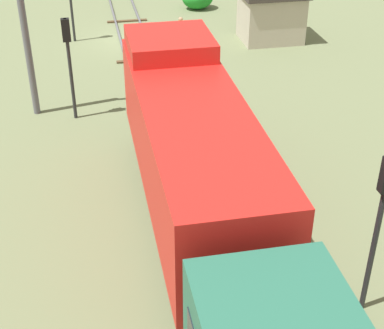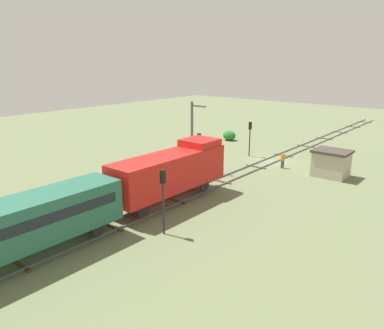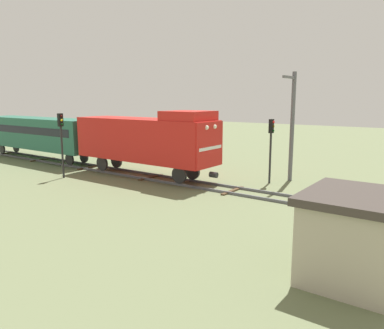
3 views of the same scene
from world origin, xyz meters
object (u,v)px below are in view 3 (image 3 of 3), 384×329
worker_near_track (373,208)px  passenger_car_leading (38,132)px  traffic_signal_mid (271,139)px  traffic_signal_far (61,134)px  relay_hut (353,236)px  locomotive (146,139)px  catenary_mast (292,124)px

worker_near_track → passenger_car_leading: bearing=128.1°
traffic_signal_mid → passenger_car_leading: bearing=99.1°
traffic_signal_mid → traffic_signal_far: traffic_signal_far is taller
relay_hut → worker_near_track: bearing=4.2°
locomotive → traffic_signal_far: size_ratio=2.56×
locomotive → traffic_signal_mid: locomotive is taller
locomotive → worker_near_track: (-2.40, -15.16, -1.78)m
worker_near_track → catenary_mast: catenary_mast is taller
traffic_signal_far → locomotive: bearing=-52.4°
traffic_signal_far → passenger_car_leading: bearing=67.4°
catenary_mast → relay_hut: catenary_mast is taller
passenger_car_leading → traffic_signal_far: traffic_signal_far is taller
locomotive → traffic_signal_mid: 8.54m
traffic_signal_mid → catenary_mast: (1.53, -0.77, 0.94)m
locomotive → relay_hut: locomotive is taller
catenary_mast → relay_hut: size_ratio=2.08×
locomotive → traffic_signal_far: (-3.60, 4.68, 0.36)m
catenary_mast → passenger_car_leading: bearing=102.7°
passenger_car_leading → catenary_mast: 22.52m
traffic_signal_far → traffic_signal_mid: bearing=-60.8°
relay_hut → passenger_car_leading: bearing=75.4°
passenger_car_leading → traffic_signal_far: 9.39m
traffic_signal_mid → traffic_signal_far: (-7.00, 12.51, 0.20)m
traffic_signal_far → worker_near_track: 19.99m
traffic_signal_mid → catenary_mast: catenary_mast is taller
locomotive → passenger_car_leading: bearing=90.0°
traffic_signal_far → relay_hut: 20.66m
worker_near_track → traffic_signal_far: bearing=136.4°
passenger_car_leading → traffic_signal_mid: 21.44m
passenger_car_leading → traffic_signal_mid: traffic_signal_mid is taller
worker_near_track → catenary_mast: (7.33, 6.56, 2.88)m
locomotive → traffic_signal_far: bearing=127.6°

